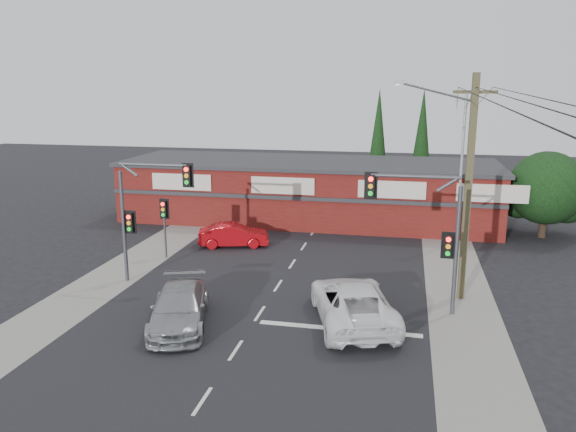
% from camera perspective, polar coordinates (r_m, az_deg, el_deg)
% --- Properties ---
extents(ground, '(120.00, 120.00, 0.00)m').
position_cam_1_polar(ground, '(24.82, -2.50, -9.31)').
color(ground, black).
rests_on(ground, ground).
extents(road_strip, '(14.00, 70.00, 0.01)m').
position_cam_1_polar(road_strip, '(29.37, -0.07, -5.66)').
color(road_strip, black).
rests_on(road_strip, ground).
extents(verge_left, '(3.00, 70.00, 0.02)m').
position_cam_1_polar(verge_left, '(32.14, -15.11, -4.45)').
color(verge_left, gray).
rests_on(verge_left, ground).
extents(verge_right, '(3.00, 70.00, 0.02)m').
position_cam_1_polar(verge_right, '(28.93, 16.75, -6.53)').
color(verge_right, gray).
rests_on(verge_right, ground).
extents(stop_line, '(6.50, 0.35, 0.01)m').
position_cam_1_polar(stop_line, '(22.87, 5.24, -11.34)').
color(stop_line, silver).
rests_on(stop_line, ground).
extents(white_suv, '(4.51, 6.79, 1.73)m').
position_cam_1_polar(white_suv, '(23.23, 6.61, -8.69)').
color(white_suv, white).
rests_on(white_suv, ground).
extents(silver_suv, '(3.55, 5.67, 1.53)m').
position_cam_1_polar(silver_suv, '(23.25, -10.99, -9.11)').
color(silver_suv, '#96999B').
rests_on(silver_suv, ground).
extents(red_sedan, '(4.42, 2.53, 1.38)m').
position_cam_1_polar(red_sedan, '(33.89, -5.54, -1.94)').
color(red_sedan, '#B00A11').
rests_on(red_sedan, ground).
extents(lane_dashes, '(0.12, 43.24, 0.01)m').
position_cam_1_polar(lane_dashes, '(27.36, -1.02, -7.08)').
color(lane_dashes, silver).
rests_on(lane_dashes, ground).
extents(shop_building, '(27.30, 8.40, 4.22)m').
position_cam_1_polar(shop_building, '(40.44, 2.08, 2.68)').
color(shop_building, '#541310').
rests_on(shop_building, ground).
extents(tree_cluster, '(5.90, 5.10, 5.50)m').
position_cam_1_polar(tree_cluster, '(39.24, 24.88, 2.27)').
color(tree_cluster, '#2D2116').
rests_on(tree_cluster, ground).
extents(conifer_near, '(1.80, 1.80, 9.25)m').
position_cam_1_polar(conifer_near, '(46.43, 9.15, 8.04)').
color(conifer_near, '#2D2116').
rests_on(conifer_near, ground).
extents(conifer_far, '(1.80, 1.80, 9.25)m').
position_cam_1_polar(conifer_far, '(48.38, 13.46, 8.05)').
color(conifer_far, '#2D2116').
rests_on(conifer_far, ground).
extents(traffic_mast_left, '(3.77, 0.27, 5.97)m').
position_cam_1_polar(traffic_mast_left, '(27.67, -14.53, 1.16)').
color(traffic_mast_left, '#47494C').
rests_on(traffic_mast_left, ground).
extents(traffic_mast_right, '(3.96, 0.27, 5.97)m').
position_cam_1_polar(traffic_mast_right, '(23.88, 14.19, -0.65)').
color(traffic_mast_right, '#47494C').
rests_on(traffic_mast_right, ground).
extents(pedestal_signal, '(0.55, 0.27, 3.38)m').
position_cam_1_polar(pedestal_signal, '(31.84, -12.46, 0.01)').
color(pedestal_signal, '#47494C').
rests_on(pedestal_signal, ground).
extents(utility_pole, '(4.38, 0.59, 10.00)m').
position_cam_1_polar(utility_pole, '(25.65, 17.58, 3.38)').
color(utility_pole, brown).
rests_on(utility_pole, ground).
extents(steel_pole, '(1.20, 0.16, 9.00)m').
position_cam_1_polar(steel_pole, '(34.68, 17.19, 4.65)').
color(steel_pole, gray).
rests_on(steel_pole, ground).
extents(power_lines, '(2.01, 29.00, 1.22)m').
position_cam_1_polar(power_lines, '(19.92, 20.10, 11.12)').
color(power_lines, black).
rests_on(power_lines, ground).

